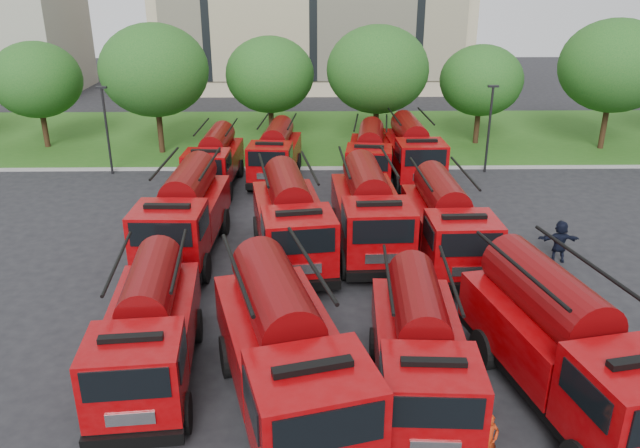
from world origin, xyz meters
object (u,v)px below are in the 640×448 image
at_px(fire_truck_3, 567,346).
at_px(fire_truck_11, 412,151).
at_px(fire_truck_8, 215,160).
at_px(firefighter_5, 556,261).
at_px(fire_truck_2, 420,348).
at_px(firefighter_2, 596,430).
at_px(fire_truck_1, 286,352).
at_px(fire_truck_9, 276,152).
at_px(fire_truck_10, 370,156).
at_px(fire_truck_0, 149,328).
at_px(fire_truck_6, 369,211).
at_px(firefighter_3, 583,406).
at_px(fire_truck_7, 446,222).
at_px(fire_truck_4, 185,213).
at_px(firefighter_4, 184,279).
at_px(fire_truck_5, 291,219).

xyz_separation_m(fire_truck_3, fire_truck_11, (-1.03, 20.05, -0.15)).
xyz_separation_m(fire_truck_8, firefighter_5, (15.32, -9.94, -1.52)).
relative_size(fire_truck_2, firefighter_2, 3.93).
height_order(fire_truck_2, fire_truck_3, fire_truck_3).
height_order(fire_truck_1, fire_truck_3, fire_truck_1).
xyz_separation_m(fire_truck_2, fire_truck_9, (-4.90, 19.99, -0.05)).
relative_size(fire_truck_2, fire_truck_10, 0.99).
xyz_separation_m(fire_truck_0, fire_truck_6, (7.11, 8.90, 0.15)).
bearing_deg(fire_truck_9, fire_truck_2, -70.96).
bearing_deg(firefighter_3, fire_truck_9, -92.89).
bearing_deg(fire_truck_11, fire_truck_0, -121.12).
height_order(fire_truck_7, fire_truck_10, fire_truck_7).
xyz_separation_m(fire_truck_0, fire_truck_10, (7.97, 17.96, -0.04)).
distance_m(fire_truck_0, firefighter_2, 12.43).
distance_m(fire_truck_4, fire_truck_11, 14.77).
relative_size(fire_truck_2, firefighter_4, 4.20).
xyz_separation_m(fire_truck_7, firefighter_4, (-10.41, -1.59, -1.67)).
bearing_deg(fire_truck_4, fire_truck_1, -64.33).
bearing_deg(fire_truck_0, fire_truck_2, -13.65).
xyz_separation_m(fire_truck_3, firefighter_4, (-11.75, 7.60, -1.81)).
bearing_deg(fire_truck_5, firefighter_4, -164.30).
relative_size(fire_truck_3, fire_truck_8, 1.23).
relative_size(fire_truck_1, fire_truck_3, 1.02).
bearing_deg(fire_truck_0, fire_truck_7, 32.10).
relative_size(fire_truck_11, firefighter_2, 4.13).
height_order(fire_truck_3, firefighter_5, fire_truck_3).
relative_size(fire_truck_3, fire_truck_5, 1.05).
distance_m(fire_truck_5, fire_truck_7, 6.27).
bearing_deg(firefighter_3, fire_truck_7, -105.61).
relative_size(fire_truck_9, firefighter_5, 3.80).
height_order(fire_truck_5, fire_truck_11, fire_truck_5).
bearing_deg(fire_truck_5, fire_truck_11, 49.73).
bearing_deg(fire_truck_7, fire_truck_6, 157.45).
xyz_separation_m(fire_truck_8, firefighter_4, (0.27, -11.31, -1.52)).
bearing_deg(fire_truck_3, firefighter_5, 58.16).
bearing_deg(fire_truck_6, fire_truck_9, 111.33).
distance_m(fire_truck_4, fire_truck_7, 10.73).
bearing_deg(fire_truck_9, fire_truck_6, -60.91).
distance_m(fire_truck_8, firefighter_2, 23.73).
xyz_separation_m(fire_truck_0, fire_truck_9, (2.70, 18.89, -0.08)).
distance_m(fire_truck_8, fire_truck_10, 8.54).
bearing_deg(fire_truck_7, fire_truck_9, 121.93).
height_order(fire_truck_0, fire_truck_4, fire_truck_4).
xyz_separation_m(fire_truck_7, fire_truck_8, (-10.67, 9.72, -0.15)).
bearing_deg(fire_truck_3, fire_truck_7, 86.68).
bearing_deg(fire_truck_2, firefighter_5, 53.56).
bearing_deg(fire_truck_10, fire_truck_3, -72.88).
bearing_deg(fire_truck_0, fire_truck_6, 46.01).
relative_size(fire_truck_9, firefighter_2, 3.83).
bearing_deg(fire_truck_5, fire_truck_0, -124.10).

